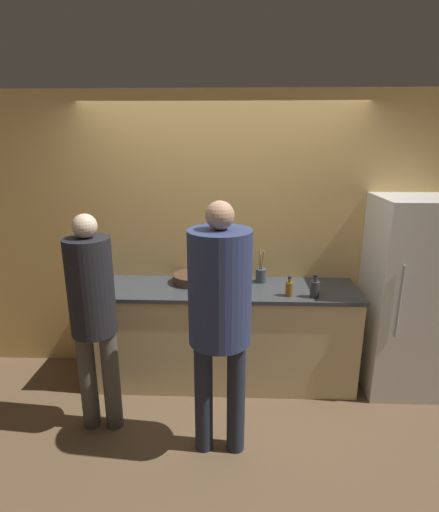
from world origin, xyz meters
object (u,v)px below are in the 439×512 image
(refrigerator, at_px, (406,296))
(cup_blue, at_px, (107,280))
(fruit_bowl, at_px, (193,278))
(person_center, at_px, (220,305))
(bottle_amber, at_px, (289,288))
(utensil_crock, at_px, (261,275))
(person_left, at_px, (93,309))
(bottle_dark, at_px, (315,288))

(refrigerator, xyz_separation_m, cup_blue, (-2.65, 0.05, 0.10))
(refrigerator, xyz_separation_m, fruit_bowl, (-1.88, 0.14, 0.10))
(person_center, height_order, bottle_amber, person_center)
(refrigerator, bearing_deg, person_center, -151.45)
(utensil_crock, bearing_deg, person_left, -146.89)
(utensil_crock, height_order, cup_blue, utensil_crock)
(refrigerator, bearing_deg, fruit_bowl, 175.87)
(utensil_crock, relative_size, bottle_dark, 1.52)
(person_left, relative_size, person_center, 0.93)
(person_center, distance_m, bottle_amber, 0.91)
(refrigerator, xyz_separation_m, bottle_dark, (-0.83, -0.18, 0.13))
(refrigerator, relative_size, bottle_amber, 10.19)
(utensil_crock, relative_size, cup_blue, 3.32)
(fruit_bowl, relative_size, bottle_amber, 2.18)
(refrigerator, distance_m, person_center, 1.84)
(fruit_bowl, bearing_deg, utensil_crock, 2.95)
(refrigerator, height_order, cup_blue, refrigerator)
(person_center, bearing_deg, person_left, 167.49)
(utensil_crock, xyz_separation_m, bottle_amber, (0.22, -0.33, -0.01))
(bottle_amber, bearing_deg, refrigerator, 8.67)
(utensil_crock, relative_size, bottle_amber, 1.77)
(refrigerator, xyz_separation_m, person_center, (-1.60, -0.87, 0.27))
(person_center, height_order, bottle_dark, person_center)
(refrigerator, relative_size, cup_blue, 19.15)
(person_center, bearing_deg, bottle_dark, 42.06)
(fruit_bowl, distance_m, cup_blue, 0.77)
(utensil_crock, distance_m, cup_blue, 1.39)
(person_center, xyz_separation_m, bottle_dark, (0.76, 0.69, -0.13))
(bottle_amber, distance_m, cup_blue, 1.62)
(person_left, bearing_deg, cup_blue, 99.45)
(refrigerator, height_order, person_left, refrigerator)
(person_center, xyz_separation_m, bottle_amber, (0.55, 0.71, -0.15))
(refrigerator, height_order, fruit_bowl, refrigerator)
(person_left, xyz_separation_m, fruit_bowl, (0.65, 0.80, -0.04))
(person_center, height_order, fruit_bowl, person_center)
(person_left, bearing_deg, utensil_crock, 33.11)
(utensil_crock, height_order, bottle_amber, utensil_crock)
(utensil_crock, height_order, bottle_dark, utensil_crock)
(fruit_bowl, relative_size, bottle_dark, 1.87)
(person_left, relative_size, bottle_dark, 8.58)
(refrigerator, distance_m, bottle_dark, 0.86)
(person_center, distance_m, utensil_crock, 1.10)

